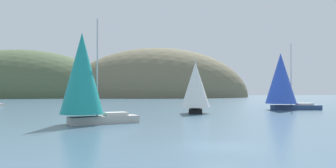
% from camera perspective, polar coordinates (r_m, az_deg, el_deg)
% --- Properties ---
extents(ground_plane, '(360.00, 360.00, 0.00)m').
position_cam_1_polar(ground_plane, '(22.59, 8.32, -9.94)').
color(ground_plane, '#426075').
extents(headland_left, '(84.16, 44.00, 41.21)m').
position_cam_1_polar(headland_left, '(164.42, -22.98, -2.02)').
color(headland_left, '#4C5B3D').
rests_on(headland_left, ground_plane).
extents(headland_center, '(81.29, 44.00, 43.91)m').
position_cam_1_polar(headland_center, '(157.05, -1.61, -2.14)').
color(headland_center, '#6B664C').
rests_on(headland_center, ground_plane).
extents(sailboat_white_mainsail, '(4.89, 7.64, 8.17)m').
position_cam_1_polar(sailboat_white_mainsail, '(51.88, 4.48, -0.41)').
color(sailboat_white_mainsail, black).
rests_on(sailboat_white_mainsail, ground_plane).
extents(sailboat_blue_spinnaker, '(9.57, 5.45, 11.46)m').
position_cam_1_polar(sailboat_blue_spinnaker, '(63.69, 17.93, 0.60)').
color(sailboat_blue_spinnaker, navy).
rests_on(sailboat_blue_spinnaker, ground_plane).
extents(sailboat_teal_sail, '(8.68, 6.05, 10.85)m').
position_cam_1_polar(sailboat_teal_sail, '(36.65, -13.49, 1.16)').
color(sailboat_teal_sail, '#B7B2A8').
rests_on(sailboat_teal_sail, ground_plane).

